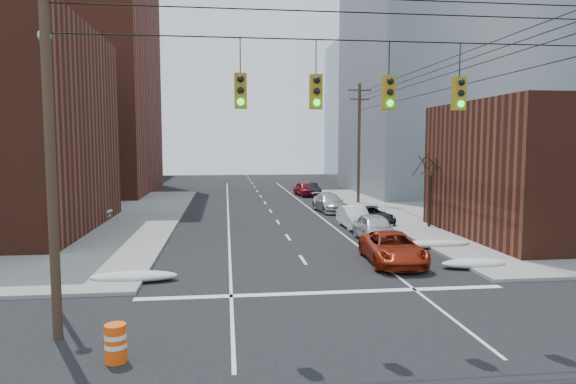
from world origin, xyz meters
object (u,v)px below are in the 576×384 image
object	(u,v)px
parked_car_f	(310,189)
construction_barrel	(116,343)
red_pickup	(393,248)
parked_car_a	(375,228)
lot_car_b	(73,209)
parked_car_e	(306,189)
parked_car_b	(354,217)
parked_car_d	(330,203)
lot_car_d	(39,210)
parked_car_c	(372,215)
lot_car_a	(61,211)

from	to	relation	value
parked_car_f	construction_barrel	size ratio (longest dim) A/B	4.33
red_pickup	parked_car_f	distance (m)	31.14
construction_barrel	parked_car_a	bearing A→B (deg)	53.05
lot_car_b	parked_car_e	bearing A→B (deg)	-50.09
parked_car_b	parked_car_d	distance (m)	8.17
lot_car_b	lot_car_d	distance (m)	2.29
lot_car_b	construction_barrel	size ratio (longest dim) A/B	5.49
parked_car_a	parked_car_d	world-z (taller)	parked_car_a
parked_car_c	lot_car_d	bearing A→B (deg)	164.97
parked_car_a	parked_car_f	bearing A→B (deg)	89.34
lot_car_a	lot_car_b	xyz separation A→B (m)	(0.66, 0.49, 0.04)
parked_car_b	parked_car_c	distance (m)	2.06
red_pickup	parked_car_b	world-z (taller)	red_pickup
parked_car_c	parked_car_f	xyz separation A→B (m)	(-1.13, 19.72, 0.09)
parked_car_a	construction_barrel	world-z (taller)	parked_car_a
parked_car_d	lot_car_a	world-z (taller)	lot_car_a
parked_car_b	parked_car_a	bearing A→B (deg)	-90.90
parked_car_a	lot_car_d	bearing A→B (deg)	156.49
parked_car_e	parked_car_b	bearing A→B (deg)	-97.97
red_pickup	lot_car_a	bearing A→B (deg)	146.67
parked_car_a	parked_car_f	distance (m)	25.79
parked_car_e	lot_car_a	distance (m)	25.97
parked_car_c	lot_car_d	world-z (taller)	lot_car_d
parked_car_c	lot_car_b	size ratio (longest dim) A/B	0.82
parked_car_b	lot_car_a	world-z (taller)	lot_car_a
lot_car_b	parked_car_a	bearing A→B (deg)	-116.47
parked_car_a	parked_car_f	world-z (taller)	parked_car_a
construction_barrel	parked_car_d	bearing A→B (deg)	67.99
parked_car_c	parked_car_d	bearing A→B (deg)	96.67
lot_car_a	lot_car_b	world-z (taller)	lot_car_b
red_pickup	lot_car_b	size ratio (longest dim) A/B	0.95
parked_car_c	parked_car_f	world-z (taller)	parked_car_f
parked_car_a	red_pickup	bearing A→B (deg)	-97.49
red_pickup	parked_car_e	size ratio (longest dim) A/B	1.17
parked_car_f	lot_car_d	xyz separation A→B (m)	(-22.07, -16.22, 0.23)
parked_car_d	construction_barrel	distance (m)	30.16
parked_car_e	construction_barrel	distance (m)	42.31
parked_car_a	lot_car_d	size ratio (longest dim) A/B	0.99
parked_car_b	construction_barrel	size ratio (longest dim) A/B	4.35
parked_car_f	red_pickup	bearing A→B (deg)	-98.21
parked_car_b	parked_car_f	xyz separation A→B (m)	(0.47, 21.02, -0.00)
parked_car_d	parked_car_e	size ratio (longest dim) A/B	1.13
parked_car_a	lot_car_a	bearing A→B (deg)	155.76
lot_car_b	parked_car_b	bearing A→B (deg)	-104.09
parked_car_f	lot_car_d	distance (m)	27.39
red_pickup	parked_car_c	bearing A→B (deg)	82.06
parked_car_d	lot_car_d	world-z (taller)	lot_car_d
parked_car_c	lot_car_b	distance (m)	21.22
lot_car_b	lot_car_a	bearing A→B (deg)	126.49
parked_car_f	lot_car_b	bearing A→B (deg)	-146.77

